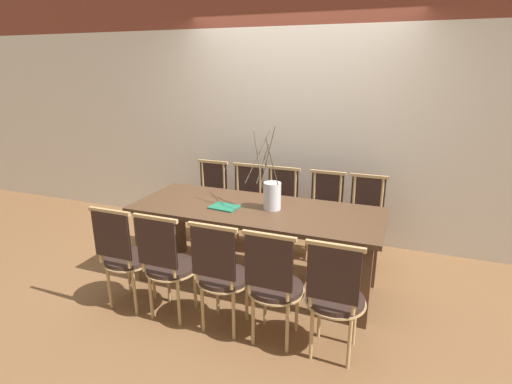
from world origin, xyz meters
The scene contains 15 objects.
ground_plane centered at (0.00, 0.00, 0.00)m, with size 16.00×16.00×0.00m, color brown.
wall_rear centered at (0.00, 1.29, 1.60)m, with size 12.00×0.06×3.20m.
dining_table centered at (0.00, 0.00, 0.64)m, with size 2.24×0.86×0.75m.
chair_near_leftend centered at (-0.86, -0.76, 0.49)m, with size 0.42×0.42×0.92m.
chair_near_left centered at (-0.45, -0.76, 0.49)m, with size 0.42×0.42×0.92m.
chair_near_center centered at (0.01, -0.76, 0.49)m, with size 0.42×0.42×0.92m.
chair_near_right centered at (0.43, -0.76, 0.49)m, with size 0.42×0.42×0.92m.
chair_near_rightend centered at (0.86, -0.76, 0.49)m, with size 0.42×0.42×0.92m.
chair_far_leftend centered at (-0.87, 0.76, 0.49)m, with size 0.42×0.42×0.92m.
chair_far_left centered at (-0.42, 0.76, 0.49)m, with size 0.42×0.42×0.92m.
chair_far_center centered at (-0.02, 0.76, 0.49)m, with size 0.42×0.42×0.92m.
chair_far_right centered at (0.47, 0.76, 0.49)m, with size 0.42×0.42×0.92m.
chair_far_rightend centered at (0.89, 0.76, 0.49)m, with size 0.42×0.42×0.92m.
vase_centerpiece centered at (0.14, 0.03, 0.88)m, with size 0.30×0.41×0.72m.
book_stack centered at (-0.27, -0.09, 0.75)m, with size 0.27×0.21×0.01m.
Camera 1 is at (1.20, -3.14, 1.96)m, focal length 28.00 mm.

